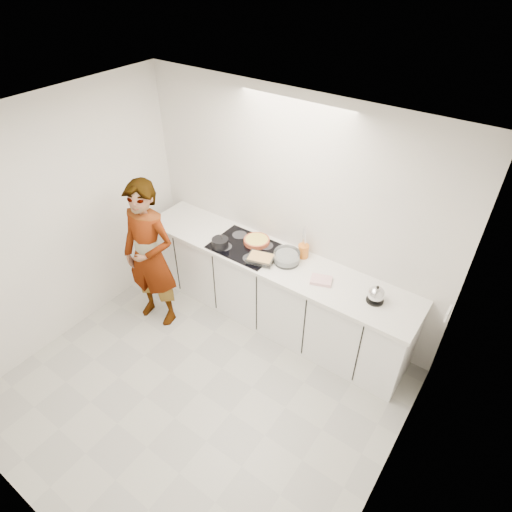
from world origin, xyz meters
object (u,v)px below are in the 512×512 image
Objects in this scene: mixing_bowl at (287,257)px; kettle at (376,295)px; hob at (245,247)px; baking_dish at (261,258)px; utensil_crock at (303,251)px; tart_dish at (257,241)px; cook at (150,256)px; saucepan at (220,243)px.

mixing_bowl is 1.48× the size of kettle.
baking_dish reaches higher than hob.
kettle is (1.51, 0.02, 0.07)m from hob.
utensil_crock is (0.09, 0.18, 0.01)m from mixing_bowl.
tart_dish is 2.60× the size of utensil_crock.
kettle is 0.93m from utensil_crock.
cook is (-0.82, -0.84, -0.06)m from tart_dish.
mixing_bowl is (0.22, 0.16, 0.02)m from baking_dish.
mixing_bowl is (0.45, -0.09, 0.02)m from tart_dish.
mixing_bowl is at bearing 22.30° from cook.
cook is (-0.54, -0.55, -0.09)m from saucepan.
saucepan is 0.14× the size of cook.
hob is at bearing 34.95° from cook.
kettle is at bearing 6.32° from baking_dish.
mixing_bowl is at bearing 34.91° from baking_dish.
kettle reaches higher than hob.
saucepan is at bearing -164.01° from mixing_bowl.
hob is 0.15m from tart_dish.
mixing_bowl is 0.21m from utensil_crock.
hob is at bearing 158.73° from baking_dish.
hob is at bearing -179.16° from kettle.
utensil_crock reaches higher than mixing_bowl.
kettle is 1.37× the size of utensil_crock.
utensil_crock is 1.66m from cook.
mixing_bowl is (0.51, 0.04, 0.05)m from hob.
utensil_crock is 0.08× the size of cook.
kettle reaches higher than mixing_bowl.
cook reaches higher than tart_dish.
kettle is at bearing -12.65° from utensil_crock.
utensil_crock reaches higher than hob.
hob is 0.52m from mixing_bowl.
utensil_crock is (0.61, 0.23, 0.07)m from hob.
utensil_crock reaches higher than tart_dish.
tart_dish is at bearing -169.96° from utensil_crock.
hob is 2.99× the size of saucepan.
tart_dish is 0.41m from saucepan.
cook is at bearing -134.51° from saucepan.
mixing_bowl is 0.17× the size of cook.
baking_dish is 1.61× the size of kettle.
utensil_crock reaches higher than baking_dish.
utensil_crock is (0.32, 0.34, 0.03)m from baking_dish.
tart_dish reaches higher than hob.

